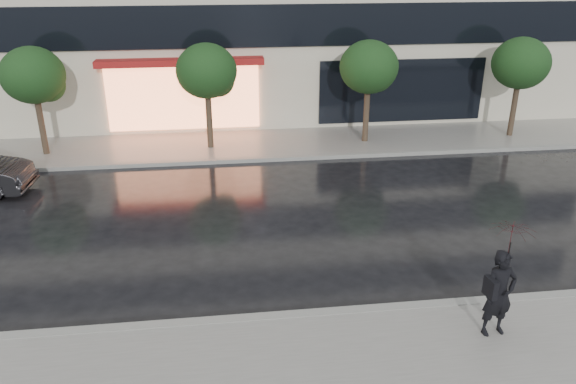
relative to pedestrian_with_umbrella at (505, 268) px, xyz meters
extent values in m
plane|color=black|center=(-2.50, 2.06, -1.57)|extent=(120.00, 120.00, 0.00)
cube|color=slate|center=(-2.50, 12.31, -1.51)|extent=(60.00, 3.50, 0.12)
cube|color=gray|center=(-2.50, 1.06, -1.50)|extent=(60.00, 0.25, 0.14)
cube|color=gray|center=(-2.50, 10.56, -1.50)|extent=(60.00, 0.25, 0.14)
cube|color=black|center=(-2.50, 14.00, 2.73)|extent=(28.00, 0.12, 1.60)
cube|color=#FF8C59|center=(-6.50, 13.98, 0.03)|extent=(6.00, 0.10, 2.60)
cube|color=maroon|center=(-6.50, 13.65, 1.48)|extent=(6.40, 0.70, 0.25)
cube|color=black|center=(2.50, 14.00, 0.03)|extent=(7.00, 0.10, 2.60)
cylinder|color=#33261C|center=(-11.50, 12.06, -0.47)|extent=(0.22, 0.22, 2.20)
ellipsoid|color=black|center=(-11.50, 12.06, 1.43)|extent=(2.20, 2.20, 1.98)
sphere|color=black|center=(-11.10, 12.26, 1.03)|extent=(1.20, 1.20, 1.20)
cylinder|color=#33261C|center=(-5.50, 12.06, -0.47)|extent=(0.22, 0.22, 2.20)
ellipsoid|color=black|center=(-5.50, 12.06, 1.43)|extent=(2.20, 2.20, 1.98)
sphere|color=black|center=(-5.10, 12.26, 1.03)|extent=(1.20, 1.20, 1.20)
cylinder|color=#33261C|center=(0.50, 12.06, -0.47)|extent=(0.22, 0.22, 2.20)
ellipsoid|color=black|center=(0.50, 12.06, 1.43)|extent=(2.20, 2.20, 1.98)
sphere|color=black|center=(0.90, 12.26, 1.03)|extent=(1.20, 1.20, 1.20)
cylinder|color=#33261C|center=(6.50, 12.06, -0.47)|extent=(0.22, 0.22, 2.20)
ellipsoid|color=black|center=(6.50, 12.06, 1.43)|extent=(2.20, 2.20, 1.98)
sphere|color=black|center=(6.90, 12.26, 1.03)|extent=(1.20, 1.20, 1.20)
imported|color=black|center=(-0.03, 0.00, -0.56)|extent=(0.70, 0.51, 1.78)
imported|color=#3A0A0F|center=(0.03, 0.01, 0.53)|extent=(0.94, 0.95, 0.76)
cylinder|color=black|center=(0.03, 0.01, 0.10)|extent=(0.02, 0.02, 0.89)
cube|color=black|center=(-0.28, -0.10, -0.34)|extent=(0.17, 0.35, 0.38)
camera|label=1|loc=(-5.12, -8.42, 5.41)|focal=35.00mm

